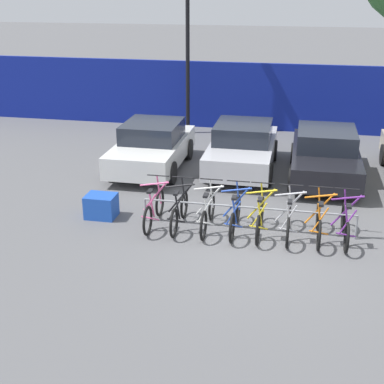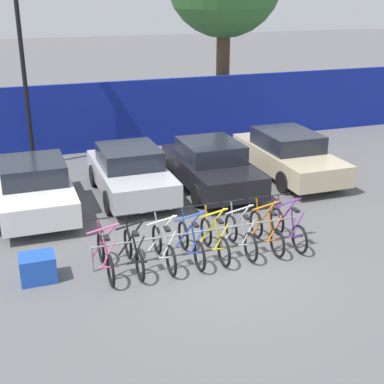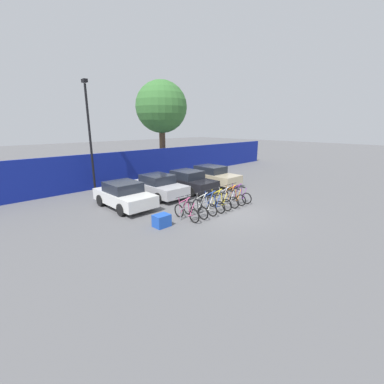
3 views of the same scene
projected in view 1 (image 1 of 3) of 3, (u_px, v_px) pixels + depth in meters
The scene contains 16 objects.
ground_plane at pixel (256, 244), 11.36m from camera, with size 120.00×120.00×0.00m, color #59595B.
hoarding_wall at pixel (281, 98), 19.56m from camera, with size 36.00×0.16×2.46m, color navy.
bike_rack at pixel (247, 209), 11.84m from camera, with size 4.76×0.04×0.57m.
bicycle_pink at pixel (154, 209), 12.14m from camera, with size 0.68×1.71×1.05m.
bicycle_black at pixel (179, 211), 12.03m from camera, with size 0.68×1.71×1.05m.
bicycle_white at pixel (208, 214), 11.91m from camera, with size 0.68×1.71×1.05m.
bicycle_blue at pixel (235, 216), 11.80m from camera, with size 0.68×1.71×1.05m.
bicycle_yellow at pixel (260, 218), 11.70m from camera, with size 0.68×1.71×1.05m.
bicycle_silver at pixel (289, 220), 11.58m from camera, with size 0.68×1.71×1.05m.
bicycle_orange at pixel (319, 223), 11.46m from camera, with size 0.68×1.71×1.05m.
bicycle_purple at pixel (345, 225), 11.36m from camera, with size 0.68×1.71×1.05m.
car_white at pixel (152, 146), 15.70m from camera, with size 1.91×3.90×1.40m.
car_silver at pixel (242, 148), 15.58m from camera, with size 1.91×3.93×1.40m.
car_black at pixel (325, 155), 14.94m from camera, with size 1.91×4.07×1.40m.
lamp_post at pixel (188, 23), 18.28m from camera, with size 0.24×0.44×7.06m.
cargo_crate at pixel (101, 206), 12.59m from camera, with size 0.70×0.56×0.55m, color blue.
Camera 1 is at (0.68, -10.22, 5.21)m, focal length 50.00 mm.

